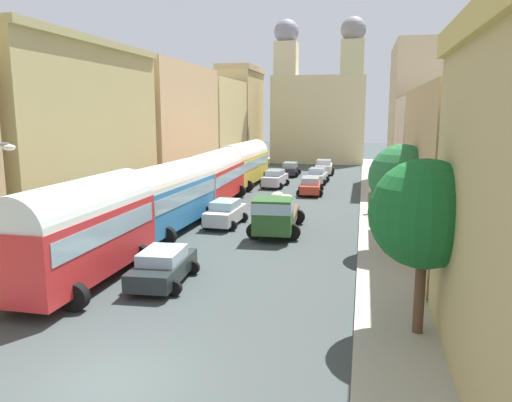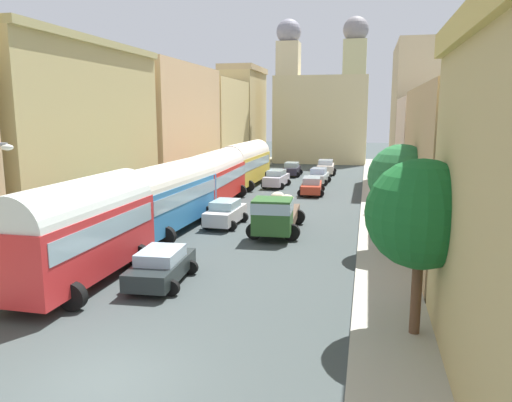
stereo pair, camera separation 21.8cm
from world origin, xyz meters
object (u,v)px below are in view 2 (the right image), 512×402
Objects in this scene: car_6 at (292,169)px; pedestrian_0 at (388,187)px; parked_bus_3 at (245,162)px; car_2 at (326,167)px; car_0 at (312,186)px; car_3 at (161,266)px; cargo_truck_0 at (276,213)px; parked_bus_0 at (80,227)px; pedestrian_4 at (387,190)px; parked_bus_2 at (216,175)px; pedestrian_2 at (376,202)px; car_4 at (225,213)px; car_5 at (276,179)px; pedestrian_1 at (371,201)px; pedestrian_3 at (381,213)px; parked_bus_1 at (169,194)px; car_1 at (319,176)px.

car_6 is 16.06m from pedestrian_0.
parked_bus_3 is 12.45m from car_2.
car_3 is at bearing -98.46° from car_0.
parked_bus_0 is at bearing -121.94° from cargo_truck_0.
parked_bus_0 is 23.73m from pedestrian_4.
pedestrian_2 is (11.59, -2.32, -1.20)m from parked_bus_2.
parked_bus_3 is 2.49× the size of car_6.
car_5 is at bearing 89.25° from car_4.
pedestrian_1 is at bearing -44.23° from parked_bus_3.
pedestrian_3 is at bearing -69.70° from car_6.
parked_bus_0 is at bearing -135.34° from pedestrian_3.
cargo_truck_0 reaches higher than car_0.
parked_bus_1 reaches higher than pedestrian_0.
parked_bus_0 is 30.76m from car_1.
pedestrian_2 is at bearing -66.61° from car_6.
car_0 is 13.24m from car_4.
parked_bus_2 is 11.88m from pedestrian_2.
car_5 is (-3.57, -2.94, 0.04)m from car_1.
parked_bus_0 reaches higher than car_4.
car_2 reaches higher than car_6.
pedestrian_1 is 0.95× the size of pedestrian_3.
car_5 is at bearing 83.92° from parked_bus_0.
parked_bus_3 is at bearing -177.99° from car_5.
car_2 is at bearing 101.67° from pedestrian_3.
parked_bus_0 is 1.94× the size of car_2.
car_4 is 10.01m from pedestrian_2.
cargo_truck_0 is 3.53× the size of pedestrian_4.
parked_bus_0 is at bearing -121.61° from pedestrian_4.
car_2 is 22.43m from pedestrian_2.
pedestrian_3 is at bearing 3.48° from car_4.
parked_bus_0 reaches higher than pedestrian_1.
car_1 is 2.23× the size of pedestrian_2.
pedestrian_4 is (5.93, -17.35, 0.28)m from car_2.
parked_bus_2 is 2.23× the size of car_0.
pedestrian_1 is (4.79, -7.78, 0.27)m from car_0.
pedestrian_0 is 1.00× the size of pedestrian_1.
car_2 is at bearing 58.33° from parked_bus_3.
parked_bus_1 is at bearing -148.01° from pedestrian_1.
cargo_truck_0 is 1.61× the size of car_5.
pedestrian_0 is (12.58, 22.51, -1.33)m from parked_bus_0.
car_3 is 2.39× the size of pedestrian_2.
car_6 is at bearing 83.43° from parked_bus_1.
car_2 reaches higher than car_5.
cargo_truck_0 is at bearing -79.71° from car_5.
pedestrian_4 reaches higher than pedestrian_1.
car_4 is 24.31m from car_6.
parked_bus_2 is 13.41m from pedestrian_0.
parked_bus_3 is 2.37× the size of car_2.
pedestrian_0 is (12.58, 4.51, -1.19)m from parked_bus_2.
pedestrian_4 is (1.16, 4.14, 0.09)m from pedestrian_1.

